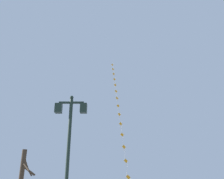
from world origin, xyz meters
The scene contains 3 objects.
twin_lantern_lamp_post centered at (-1.54, 9.49, 3.63)m, with size 1.34×0.28×5.27m.
kite_train centered at (1.04, 32.14, 11.96)m, with size 1.91×19.01×23.25m.
bare_tree centered at (-5.78, 16.70, 2.06)m, with size 0.97×2.33×3.92m.
Camera 1 is at (0.19, -0.32, 1.76)m, focal length 38.83 mm.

